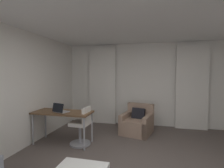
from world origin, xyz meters
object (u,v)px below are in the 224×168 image
Objects in this scene: desk at (63,114)px; laptop at (60,110)px; armchair at (137,123)px; desk_chair at (82,128)px.

desk is 3.63× the size of laptop.
laptop is (-1.66, -1.20, 0.54)m from armchair.
desk_chair reaches higher than armchair.
desk_chair reaches higher than desk.
armchair is 2.56× the size of laptop.
desk is 1.55× the size of desk_chair.
desk_chair is at bearing 13.33° from laptop.
armchair is 1.61m from desk_chair.
armchair is at bearing 42.64° from desk_chair.
armchair is 2.03m from desk.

